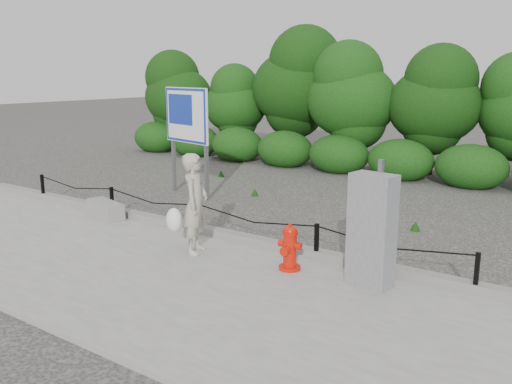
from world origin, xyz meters
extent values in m
plane|color=#2D2B28|center=(0.00, 0.00, 0.00)|extent=(90.00, 90.00, 0.00)
cube|color=gray|center=(0.00, -2.00, 0.04)|extent=(14.00, 4.00, 0.08)
cube|color=slate|center=(0.00, 0.05, 0.15)|extent=(14.00, 0.22, 0.14)
cube|color=black|center=(-5.00, 0.00, 0.38)|extent=(0.06, 0.06, 0.60)
cube|color=black|center=(-2.50, 0.00, 0.38)|extent=(0.06, 0.06, 0.60)
cube|color=black|center=(0.00, 0.00, 0.38)|extent=(0.06, 0.06, 0.60)
cube|color=black|center=(2.50, 0.00, 0.38)|extent=(0.06, 0.06, 0.60)
cube|color=black|center=(5.00, 0.00, 0.38)|extent=(0.06, 0.06, 0.60)
cylinder|color=black|center=(-3.75, 0.00, 0.60)|extent=(2.50, 0.02, 0.02)
cylinder|color=black|center=(-1.25, 0.00, 0.60)|extent=(2.50, 0.02, 0.02)
cylinder|color=black|center=(1.25, 0.00, 0.60)|extent=(2.50, 0.02, 0.02)
cylinder|color=black|center=(3.75, 0.00, 0.60)|extent=(2.50, 0.02, 0.02)
cylinder|color=black|center=(-8.50, 8.60, 0.96)|extent=(0.18, 0.18, 1.92)
ellipsoid|color=#1D5313|center=(-8.50, 8.60, 2.31)|extent=(2.84, 2.46, 3.07)
cylinder|color=black|center=(-6.00, 9.00, 0.83)|extent=(0.18, 0.18, 1.66)
ellipsoid|color=#1D5313|center=(-6.00, 9.00, 1.99)|extent=(2.45, 2.12, 2.65)
cylinder|color=black|center=(-3.50, 9.40, 1.14)|extent=(0.18, 0.18, 2.28)
ellipsoid|color=#1D5313|center=(-3.50, 9.40, 2.74)|extent=(3.38, 2.92, 3.66)
cylinder|color=black|center=(-1.00, 8.60, 0.99)|extent=(0.18, 0.18, 1.99)
ellipsoid|color=#1D5313|center=(-1.00, 8.60, 2.38)|extent=(2.94, 2.54, 3.18)
cylinder|color=black|center=(1.50, 9.00, 0.95)|extent=(0.18, 0.18, 1.91)
ellipsoid|color=#1D5313|center=(1.50, 9.00, 2.29)|extent=(2.82, 2.44, 3.05)
cylinder|color=red|center=(2.39, -0.66, 0.11)|extent=(0.37, 0.37, 0.06)
cylinder|color=red|center=(2.39, -0.66, 0.39)|extent=(0.22, 0.22, 0.51)
cylinder|color=red|center=(2.39, -0.66, 0.67)|extent=(0.27, 0.27, 0.05)
ellipsoid|color=red|center=(2.39, -0.66, 0.70)|extent=(0.24, 0.24, 0.16)
cylinder|color=red|center=(2.39, -0.66, 0.79)|extent=(0.06, 0.06, 0.05)
cylinder|color=red|center=(2.25, -0.67, 0.48)|extent=(0.10, 0.11, 0.10)
cylinder|color=red|center=(2.54, -0.65, 0.48)|extent=(0.10, 0.11, 0.10)
cylinder|color=red|center=(2.41, -0.81, 0.42)|extent=(0.15, 0.12, 0.14)
cylinder|color=slate|center=(2.37, -0.78, 0.35)|extent=(0.01, 0.05, 0.11)
imported|color=#B2A999|center=(0.66, -0.87, 0.93)|extent=(0.62, 0.73, 1.70)
ellipsoid|color=white|center=(0.31, -1.02, 0.63)|extent=(0.31, 0.24, 0.41)
cube|color=gray|center=(-2.42, -0.25, 0.25)|extent=(1.12, 0.63, 0.34)
cube|color=gray|center=(3.67, -0.55, 0.90)|extent=(0.66, 0.44, 1.63)
cube|color=slate|center=(3.67, -0.32, 0.98)|extent=(0.08, 0.08, 1.80)
cube|color=slate|center=(-3.30, 2.78, 1.36)|extent=(0.09, 0.09, 2.72)
cube|color=slate|center=(-1.91, 2.46, 1.36)|extent=(0.09, 0.09, 2.72)
cube|color=white|center=(-2.62, 2.57, 2.04)|extent=(1.67, 0.43, 1.36)
cube|color=#152D99|center=(-2.63, 2.54, 2.04)|extent=(1.62, 0.38, 1.32)
cube|color=#152D99|center=(-2.83, 2.57, 2.17)|extent=(1.00, 0.23, 0.75)
camera|label=1|loc=(6.55, -7.49, 3.09)|focal=38.00mm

